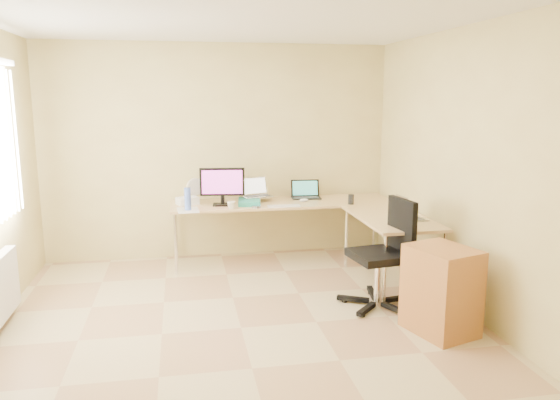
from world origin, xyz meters
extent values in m
plane|color=tan|center=(0.00, 0.00, 0.00)|extent=(4.50, 4.50, 0.00)
plane|color=white|center=(0.00, 0.00, 2.60)|extent=(4.50, 4.50, 0.00)
plane|color=tan|center=(0.00, 2.25, 1.30)|extent=(4.50, 0.00, 4.50)
plane|color=tan|center=(0.00, -2.25, 1.30)|extent=(4.50, 0.00, 4.50)
plane|color=tan|center=(2.10, 0.00, 1.30)|extent=(0.00, 4.50, 4.50)
cube|color=tan|center=(0.72, 1.85, 0.36)|extent=(2.65, 0.70, 0.73)
cube|color=tan|center=(1.70, 0.85, 0.36)|extent=(0.70, 1.30, 0.73)
cube|color=black|center=(0.00, 1.77, 0.95)|extent=(0.53, 0.22, 0.44)
cube|color=#1D7A68|center=(0.31, 1.78, 0.76)|extent=(0.29, 0.37, 0.06)
cube|color=#AFAFAF|center=(0.42, 1.92, 0.90)|extent=(0.41, 0.36, 0.23)
cube|color=black|center=(1.05, 2.01, 0.84)|extent=(0.37, 0.28, 0.22)
cube|color=silver|center=(0.68, 1.55, 0.74)|extent=(0.38, 0.13, 0.02)
ellipsoid|color=white|center=(0.97, 1.79, 0.75)|extent=(0.13, 0.10, 0.04)
imported|color=silver|center=(0.08, 1.55, 0.77)|extent=(0.11, 0.11, 0.08)
cylinder|color=#A5A7C0|center=(0.36, 1.55, 0.74)|extent=(0.13, 0.13, 0.03)
cylinder|color=#4965C0|center=(-0.40, 1.55, 0.86)|extent=(0.08, 0.08, 0.25)
cube|color=silver|center=(-0.40, 1.55, 0.73)|extent=(0.25, 0.34, 0.01)
cube|color=white|center=(-0.40, 1.90, 0.77)|extent=(0.28, 0.25, 0.08)
cylinder|color=white|center=(-0.30, 2.05, 0.86)|extent=(0.27, 0.27, 0.26)
cylinder|color=black|center=(1.48, 1.55, 0.79)|extent=(0.08, 0.08, 0.11)
cube|color=#A3A4A7|center=(1.85, 0.68, 0.83)|extent=(0.33, 0.27, 0.20)
cube|color=black|center=(1.34, 0.26, 0.50)|extent=(0.71, 0.71, 1.04)
cube|color=brown|center=(1.65, -0.38, 0.36)|extent=(0.58, 0.65, 0.76)
cube|color=white|center=(-2.03, 0.40, 0.35)|extent=(0.09, 0.80, 0.55)
camera|label=1|loc=(-0.47, -4.34, 1.98)|focal=34.46mm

